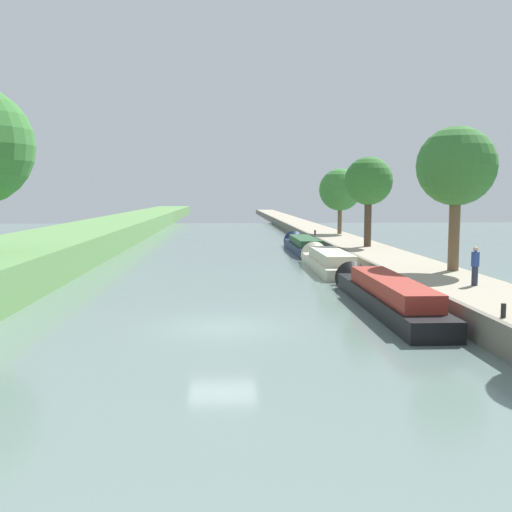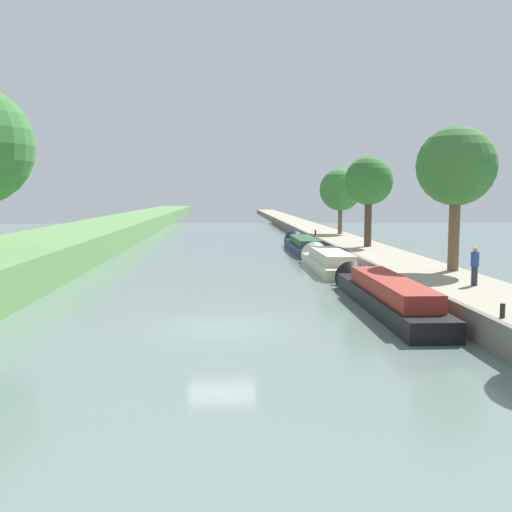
{
  "view_description": "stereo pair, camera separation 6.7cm",
  "coord_description": "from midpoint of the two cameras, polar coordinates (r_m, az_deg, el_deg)",
  "views": [
    {
      "loc": [
        0.07,
        -21.41,
        4.87
      ],
      "look_at": [
        2.09,
        15.72,
        1.0
      ],
      "focal_mm": 41.52,
      "sensor_mm": 36.0,
      "label": 1
    },
    {
      "loc": [
        0.14,
        -21.41,
        4.87
      ],
      "look_at": [
        2.09,
        15.72,
        1.0
      ],
      "focal_mm": 41.52,
      "sensor_mm": 36.0,
      "label": 2
    }
  ],
  "objects": [
    {
      "name": "narrowboat_navy",
      "position": [
        51.46,
        4.44,
        1.08
      ],
      "size": [
        2.11,
        12.96,
        2.0
      ],
      "color": "#141E42",
      "rests_on": "ground_plane"
    },
    {
      "name": "tree_rightbank_midnear",
      "position": [
        31.56,
        18.68,
        8.1
      ],
      "size": [
        3.96,
        3.96,
        7.26
      ],
      "color": "brown",
      "rests_on": "right_towpath"
    },
    {
      "name": "tree_rightbank_far",
      "position": [
        59.01,
        8.08,
        6.33
      ],
      "size": [
        4.14,
        4.14,
        6.41
      ],
      "color": "brown",
      "rests_on": "right_towpath"
    },
    {
      "name": "mooring_bollard_far",
      "position": [
        57.22,
        5.68,
        2.27
      ],
      "size": [
        0.16,
        0.16,
        0.45
      ],
      "color": "black",
      "rests_on": "right_towpath"
    },
    {
      "name": "right_towpath",
      "position": [
        24.22,
        22.58,
        -4.9
      ],
      "size": [
        4.02,
        260.0,
        1.01
      ],
      "color": "#9E937F",
      "rests_on": "ground_plane"
    },
    {
      "name": "tree_rightbank_midfar",
      "position": [
        44.77,
        10.75,
        7.04
      ],
      "size": [
        3.55,
        3.55,
        6.64
      ],
      "color": "#4C3828",
      "rests_on": "right_towpath"
    },
    {
      "name": "narrowboat_cream",
      "position": [
        39.25,
        6.79,
        -0.46
      ],
      "size": [
        2.15,
        11.6,
        2.04
      ],
      "color": "beige",
      "rests_on": "ground_plane"
    },
    {
      "name": "narrowboat_black",
      "position": [
        26.31,
        12.1,
        -3.56
      ],
      "size": [
        1.86,
        13.26,
        1.93
      ],
      "color": "black",
      "rests_on": "ground_plane"
    },
    {
      "name": "mooring_bollard_near",
      "position": [
        20.21,
        22.64,
        -4.88
      ],
      "size": [
        0.16,
        0.16,
        0.45
      ],
      "color": "black",
      "rests_on": "right_towpath"
    },
    {
      "name": "stone_quay",
      "position": [
        23.37,
        17.84,
        -5.04
      ],
      "size": [
        0.25,
        260.0,
        1.06
      ],
      "color": "#6B665B",
      "rests_on": "ground_plane"
    },
    {
      "name": "person_walking",
      "position": [
        26.77,
        20.29,
        -0.83
      ],
      "size": [
        0.34,
        0.34,
        1.66
      ],
      "color": "#282D42",
      "rests_on": "right_towpath"
    },
    {
      "name": "ground_plane",
      "position": [
        21.96,
        -3.34,
        -6.88
      ],
      "size": [
        160.0,
        160.0,
        0.0
      ],
      "primitive_type": "plane",
      "color": "slate"
    }
  ]
}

